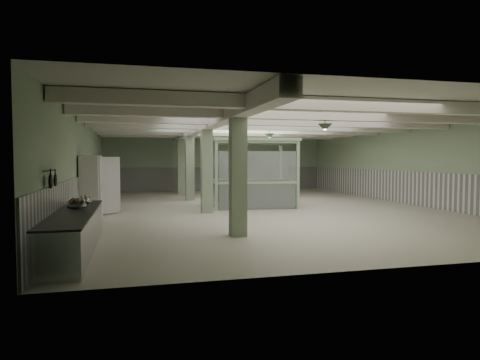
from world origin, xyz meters
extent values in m
plane|color=beige|center=(0.00, 0.00, 0.00)|extent=(20.00, 20.00, 0.00)
cube|color=beige|center=(0.00, 0.00, 3.60)|extent=(14.00, 20.00, 0.02)
cube|color=#9AB18D|center=(0.00, 10.00, 1.80)|extent=(14.00, 0.02, 3.60)
cube|color=#9AB18D|center=(0.00, -10.00, 1.80)|extent=(14.00, 0.02, 3.60)
cube|color=#9AB18D|center=(-7.00, 0.00, 1.80)|extent=(0.02, 20.00, 3.60)
cube|color=#9AB18D|center=(7.00, 0.00, 1.80)|extent=(0.02, 20.00, 3.60)
cube|color=white|center=(-6.97, 0.00, 0.75)|extent=(0.05, 19.90, 1.50)
cube|color=white|center=(6.97, 0.00, 0.75)|extent=(0.05, 19.90, 1.50)
cube|color=white|center=(0.00, 9.97, 0.75)|extent=(13.90, 0.05, 1.50)
cube|color=silver|center=(-2.50, 0.00, 3.38)|extent=(0.45, 19.90, 0.40)
cube|color=silver|center=(0.00, -7.50, 3.42)|extent=(13.90, 0.35, 0.32)
cube|color=silver|center=(0.00, -5.00, 3.42)|extent=(13.90, 0.35, 0.32)
cube|color=silver|center=(0.00, -2.50, 3.42)|extent=(13.90, 0.35, 0.32)
cube|color=silver|center=(0.00, 0.00, 3.42)|extent=(13.90, 0.35, 0.32)
cube|color=silver|center=(0.00, 2.50, 3.42)|extent=(13.90, 0.35, 0.32)
cube|color=silver|center=(0.00, 5.00, 3.42)|extent=(13.90, 0.35, 0.32)
cube|color=silver|center=(0.00, 7.50, 3.42)|extent=(13.90, 0.35, 0.32)
cube|color=#91A484|center=(-2.50, -6.00, 1.80)|extent=(0.42, 0.42, 3.60)
cube|color=#91A484|center=(-2.50, -1.00, 1.80)|extent=(0.42, 0.42, 3.60)
cube|color=#91A484|center=(-2.50, 4.00, 1.80)|extent=(0.42, 0.42, 3.60)
cube|color=#91A484|center=(-2.50, 8.00, 1.80)|extent=(0.42, 0.42, 3.60)
cylinder|color=black|center=(-6.93, -7.60, 1.85)|extent=(0.02, 1.20, 0.02)
cone|color=#313E2E|center=(0.50, -5.00, 3.05)|extent=(0.44, 0.44, 0.22)
cone|color=#313E2E|center=(0.50, 0.50, 3.05)|extent=(0.44, 0.44, 0.22)
cone|color=#313E2E|center=(0.50, 5.50, 3.05)|extent=(0.44, 0.44, 0.22)
cube|color=#AEAEB3|center=(-6.54, -7.00, 0.44)|extent=(0.85, 5.06, 0.88)
cube|color=black|center=(-6.54, -7.00, 0.89)|extent=(0.89, 5.10, 0.04)
cylinder|color=#B2B2B7|center=(-6.47, -4.75, 0.94)|extent=(0.29, 0.29, 0.08)
cylinder|color=black|center=(-6.88, -7.71, 1.63)|extent=(0.04, 0.29, 0.29)
cylinder|color=black|center=(-6.88, -7.18, 1.63)|extent=(0.03, 0.26, 0.26)
cube|color=silver|center=(-6.65, -1.31, 1.10)|extent=(0.60, 2.40, 2.20)
cube|color=silver|center=(-6.32, -1.86, 1.10)|extent=(0.06, 0.90, 2.10)
cube|color=silver|center=(-6.20, -0.66, 1.10)|extent=(0.71, 0.65, 2.10)
cube|color=silver|center=(-6.28, -1.86, 1.10)|extent=(0.02, 0.05, 0.30)
cube|color=silver|center=(-6.28, -0.76, 1.10)|extent=(0.02, 0.05, 0.30)
cube|color=#A8C59E|center=(-2.00, -0.34, 1.41)|extent=(0.13, 0.13, 2.81)
cube|color=#A8C59E|center=(-1.75, 2.46, 1.41)|extent=(0.13, 0.13, 2.81)
cube|color=#A8C59E|center=(1.37, -0.64, 1.41)|extent=(0.13, 0.13, 2.81)
cube|color=#A8C59E|center=(1.62, 2.16, 1.41)|extent=(0.13, 0.13, 2.81)
cube|color=#A8C59E|center=(-0.19, 0.91, 2.87)|extent=(3.88, 3.37, 0.12)
cube|color=white|center=(-0.32, -0.49, 0.55)|extent=(3.17, 0.34, 1.05)
cube|color=silver|center=(-0.32, -0.49, 1.78)|extent=(3.17, 0.34, 1.22)
cube|color=white|center=(-0.07, 2.31, 0.55)|extent=(3.17, 0.34, 1.05)
cube|color=silver|center=(-0.07, 2.31, 1.78)|extent=(3.17, 0.34, 1.22)
cube|color=white|center=(-1.87, 1.06, 0.55)|extent=(0.29, 2.61, 1.05)
cube|color=silver|center=(-1.87, 1.06, 1.78)|extent=(0.29, 2.61, 1.22)
cube|color=white|center=(1.49, 0.76, 0.55)|extent=(0.29, 2.61, 1.05)
cube|color=silver|center=(1.49, 0.76, 1.78)|extent=(0.29, 2.61, 1.22)
cube|color=#5A5D4E|center=(1.66, 0.82, 0.61)|extent=(0.44, 0.59, 1.21)
camera|label=1|loc=(-5.24, -17.14, 2.12)|focal=32.00mm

